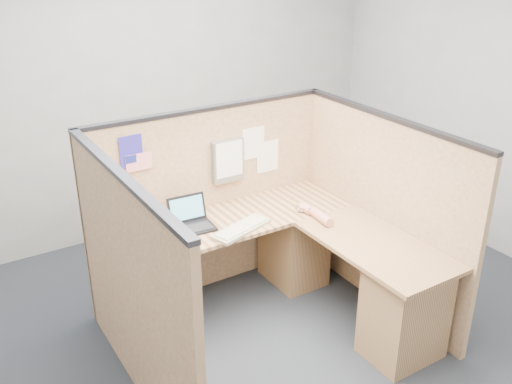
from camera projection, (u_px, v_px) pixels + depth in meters
floor at (279, 345)px, 4.10m from camera, size 5.00×5.00×0.00m
wall_back at (145, 89)px, 5.26m from camera, size 5.00×0.00×5.00m
cubicle_partitions at (248, 227)px, 4.11m from camera, size 2.06×1.83×1.53m
l_desk at (279, 273)px, 4.25m from camera, size 1.95×1.75×0.73m
laptop at (191, 220)px, 4.19m from camera, size 0.30×0.30×0.21m
keyboard at (241, 228)px, 4.15m from camera, size 0.51×0.30×0.03m
mouse at (304, 209)px, 4.43m from camera, size 0.12×0.09×0.04m
hand_forearm at (315, 213)px, 4.33m from camera, size 0.11×0.37×0.08m
blue_poster at (131, 151)px, 4.01m from camera, size 0.18×0.02×0.23m
american_flag at (136, 164)px, 4.05m from camera, size 0.20×0.01×0.34m
file_holder at (228, 161)px, 4.45m from camera, size 0.26×0.05×0.34m
paper_left at (253, 143)px, 4.55m from camera, size 0.20×0.01×0.26m
paper_right at (268, 156)px, 4.68m from camera, size 0.21×0.01×0.26m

